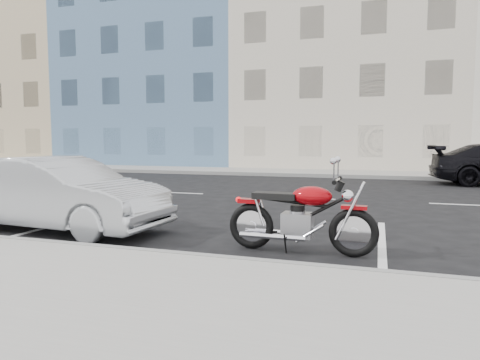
{
  "coord_description": "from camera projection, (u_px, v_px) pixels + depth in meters",
  "views": [
    {
      "loc": [
        -0.09,
        -12.03,
        1.63
      ],
      "look_at": [
        -2.88,
        -3.45,
        0.8
      ],
      "focal_mm": 32.0,
      "sensor_mm": 36.0,
      "label": 1
    }
  ],
  "objects": [
    {
      "name": "bldg_blue",
      "position": [
        178.0,
        73.0,
        30.66
      ],
      "size": [
        12.0,
        12.0,
        13.0
      ],
      "primitive_type": "cube",
      "color": "slate",
      "rests_on": "ground"
    },
    {
      "name": "motorcycle",
      "position": [
        356.0,
        222.0,
        5.95
      ],
      "size": [
        2.2,
        0.73,
        1.1
      ],
      "rotation": [
        0.0,
        0.0,
        -0.02
      ],
      "color": "black",
      "rests_on": "ground"
    },
    {
      "name": "sedan_silver",
      "position": [
        60.0,
        194.0,
        7.76
      ],
      "size": [
        4.16,
        1.7,
        1.34
      ],
      "primitive_type": "imported",
      "rotation": [
        0.0,
        0.0,
        1.5
      ],
      "color": "#AAAEB2",
      "rests_on": "ground"
    },
    {
      "name": "bldg_cream",
      "position": [
        349.0,
        75.0,
        27.04
      ],
      "size": [
        12.0,
        12.0,
        11.5
      ],
      "primitive_type": "cube",
      "color": "beige",
      "rests_on": "ground"
    },
    {
      "name": "sidewalk_far",
      "position": [
        275.0,
        172.0,
        21.29
      ],
      "size": [
        80.0,
        3.4,
        0.15
      ],
      "primitive_type": "cube",
      "color": "gray",
      "rests_on": "ground"
    },
    {
      "name": "curb_near",
      "position": [
        33.0,
        244.0,
        6.42
      ],
      "size": [
        80.0,
        0.12,
        0.16
      ],
      "primitive_type": "cube",
      "color": "gray",
      "rests_on": "ground"
    },
    {
      "name": "curb_far",
      "position": [
        266.0,
        174.0,
        19.68
      ],
      "size": [
        80.0,
        0.12,
        0.16
      ],
      "primitive_type": "cube",
      "color": "gray",
      "rests_on": "ground"
    },
    {
      "name": "ground",
      "position": [
        381.0,
        201.0,
        11.52
      ],
      "size": [
        120.0,
        120.0,
        0.0
      ],
      "primitive_type": "plane",
      "color": "black",
      "rests_on": "ground"
    },
    {
      "name": "bldg_far_west",
      "position": [
        43.0,
        86.0,
        34.4
      ],
      "size": [
        12.0,
        12.0,
        12.0
      ],
      "primitive_type": "cube",
      "color": "tan",
      "rests_on": "ground"
    }
  ]
}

